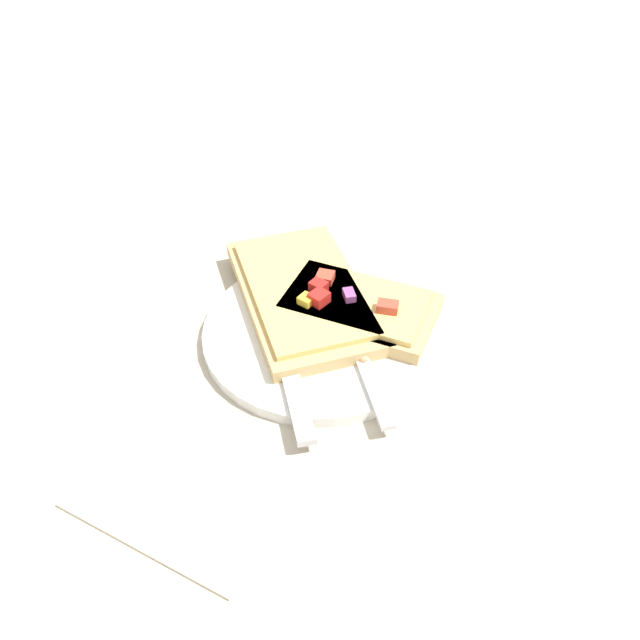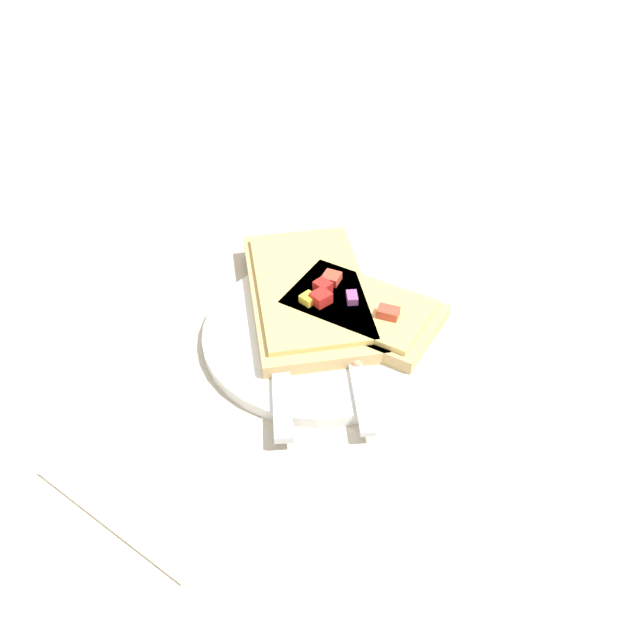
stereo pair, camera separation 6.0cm
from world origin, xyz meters
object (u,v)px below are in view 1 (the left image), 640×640
(plate, at_px, (320,332))
(pizza_slice_main, at_px, (303,293))
(napkin, at_px, (177,498))
(fork, at_px, (352,336))
(knife, at_px, (289,370))
(pizza_slice_corner, at_px, (356,306))

(plate, relative_size, pizza_slice_main, 0.99)
(plate, xyz_separation_m, pizza_slice_main, (-0.03, 0.03, 0.02))
(napkin, bearing_deg, pizza_slice_main, 95.06)
(fork, bearing_deg, plate, 51.65)
(fork, height_order, napkin, fork)
(pizza_slice_main, bearing_deg, fork, -157.53)
(plate, xyz_separation_m, knife, (0.00, -0.07, 0.01))
(knife, height_order, napkin, knife)
(napkin, bearing_deg, fork, 77.61)
(knife, distance_m, pizza_slice_corner, 0.10)
(pizza_slice_corner, bearing_deg, plate, 53.19)
(fork, height_order, pizza_slice_main, pizza_slice_main)
(fork, distance_m, pizza_slice_corner, 0.04)
(pizza_slice_corner, height_order, napkin, pizza_slice_corner)
(knife, bearing_deg, napkin, 134.48)
(plate, xyz_separation_m, napkin, (-0.01, -0.21, -0.00))
(fork, relative_size, pizza_slice_corner, 1.04)
(pizza_slice_main, xyz_separation_m, napkin, (0.02, -0.24, -0.02))
(fork, distance_m, knife, 0.07)
(pizza_slice_corner, relative_size, napkin, 1.03)
(pizza_slice_main, bearing_deg, napkin, 140.09)
(pizza_slice_main, height_order, pizza_slice_corner, pizza_slice_main)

